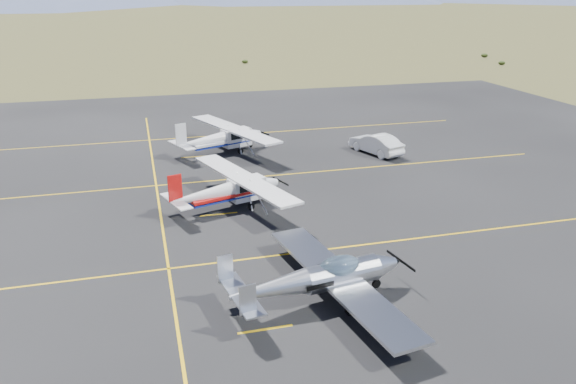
{
  "coord_description": "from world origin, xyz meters",
  "views": [
    {
      "loc": [
        -6.65,
        -20.06,
        11.49
      ],
      "look_at": [
        0.32,
        5.68,
        1.6
      ],
      "focal_mm": 35.0,
      "sensor_mm": 36.0,
      "label": 1
    }
  ],
  "objects_px": {
    "aircraft_low_wing": "(322,278)",
    "aircraft_plain": "(222,138)",
    "aircraft_cessna": "(228,189)",
    "sedan": "(376,144)"
  },
  "relations": [
    {
      "from": "aircraft_plain",
      "to": "sedan",
      "type": "height_order",
      "value": "aircraft_plain"
    },
    {
      "from": "aircraft_low_wing",
      "to": "sedan",
      "type": "xyz_separation_m",
      "value": [
        10.14,
        18.19,
        -0.29
      ]
    },
    {
      "from": "aircraft_cessna",
      "to": "sedan",
      "type": "height_order",
      "value": "aircraft_cessna"
    },
    {
      "from": "aircraft_low_wing",
      "to": "aircraft_plain",
      "type": "height_order",
      "value": "aircraft_plain"
    },
    {
      "from": "aircraft_low_wing",
      "to": "aircraft_cessna",
      "type": "bearing_deg",
      "value": 91.07
    },
    {
      "from": "aircraft_cessna",
      "to": "sedan",
      "type": "bearing_deg",
      "value": 14.81
    },
    {
      "from": "aircraft_plain",
      "to": "sedan",
      "type": "distance_m",
      "value": 11.11
    },
    {
      "from": "aircraft_low_wing",
      "to": "aircraft_cessna",
      "type": "distance_m",
      "value": 10.62
    },
    {
      "from": "aircraft_low_wing",
      "to": "aircraft_plain",
      "type": "xyz_separation_m",
      "value": [
        -0.55,
        21.19,
        0.14
      ]
    },
    {
      "from": "aircraft_low_wing",
      "to": "sedan",
      "type": "relative_size",
      "value": 2.26
    }
  ]
}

